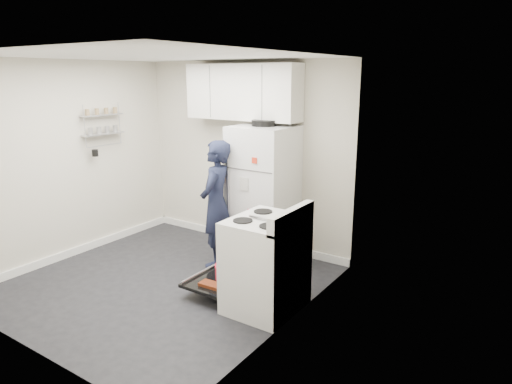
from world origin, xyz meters
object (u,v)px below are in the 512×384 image
Objects in this scene: open_oven_door at (224,276)px; person at (216,204)px; refrigerator at (264,194)px; electric_range at (265,265)px.

person reaches higher than open_oven_door.
refrigerator is (-0.17, 1.07, 0.67)m from open_oven_door.
person is (-0.54, 0.57, 0.59)m from open_oven_door.
refrigerator is at bearing 99.29° from open_oven_door.
person is at bearing 133.54° from open_oven_door.
person is at bearing 151.03° from electric_range.
electric_range is at bearing -56.65° from refrigerator.
electric_range is 0.62× the size of refrigerator.
person is (-1.09, 0.61, 0.31)m from electric_range.
electric_range is 1.37m from refrigerator.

